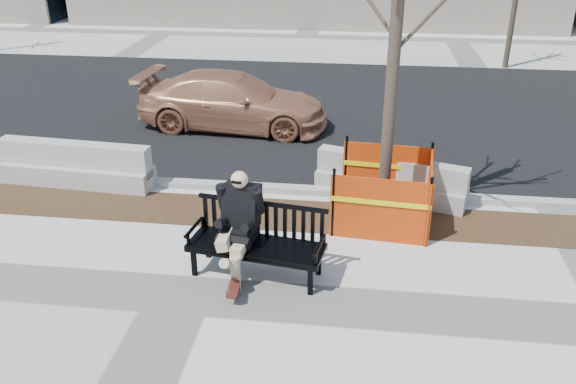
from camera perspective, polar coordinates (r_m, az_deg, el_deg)
name	(u,v)px	position (r m, az deg, el deg)	size (l,w,h in m)	color
ground	(181,294)	(8.90, -10.13, -9.52)	(120.00, 120.00, 0.00)	beige
mulch_strip	(221,211)	(11.04, -6.37, -1.80)	(40.00, 1.20, 0.02)	#47301C
asphalt_street	(271,107)	(16.68, -1.60, 8.02)	(60.00, 10.40, 0.01)	black
curb	(232,186)	(11.84, -5.37, 0.55)	(60.00, 0.25, 0.12)	#9E9B93
bench	(257,274)	(9.21, -2.96, -7.79)	(2.06, 0.74, 1.10)	black
seated_man	(240,269)	(9.33, -4.55, -7.33)	(0.69, 1.15, 1.61)	black
tree_fence	(381,219)	(10.83, 8.84, -2.56)	(2.46, 2.46, 6.14)	#F1430D
sedan	(234,127)	(15.23, -5.13, 6.16)	(1.89, 4.65, 1.35)	#AE7050
jersey_barrier_left	(79,184)	(12.74, -19.18, 0.73)	(3.10, 0.62, 0.89)	#A7A59C
jersey_barrier_right	(389,197)	(11.66, 9.53, -0.47)	(2.85, 0.57, 0.82)	#9F9D95
far_tree_right	(505,67)	(22.22, 19.85, 11.04)	(2.04, 2.04, 5.50)	#44382B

